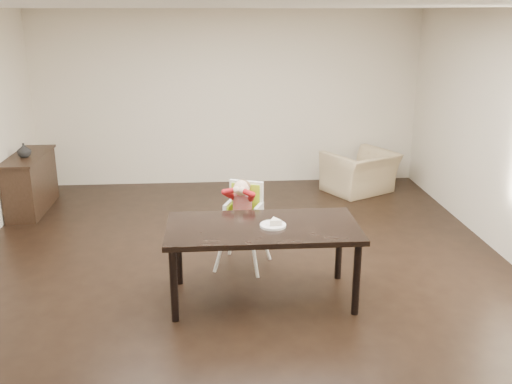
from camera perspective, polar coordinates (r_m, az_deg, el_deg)
ground at (r=6.05m, az=-1.61°, el=-8.44°), size 7.00×7.00×0.00m
room_walls at (r=5.50m, az=-1.78°, el=9.21°), size 6.02×7.02×2.71m
dining_table at (r=5.35m, az=0.69°, el=-4.17°), size 1.80×0.90×0.75m
high_chair at (r=6.06m, az=-1.31°, el=-1.34°), size 0.53×0.53×0.98m
plate at (r=5.30m, az=1.78°, el=-3.21°), size 0.31×0.31×0.07m
armchair at (r=8.81m, az=10.38°, el=2.63°), size 1.14×1.01×0.84m
sideboard at (r=8.47m, az=-21.60°, el=0.88°), size 0.44×1.26×0.79m
vase at (r=8.25m, az=-22.19°, el=3.87°), size 0.18×0.19×0.18m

